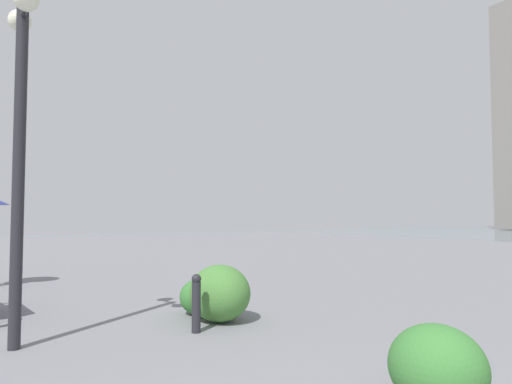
% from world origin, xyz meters
% --- Properties ---
extents(lamppost, '(0.98, 0.28, 4.18)m').
position_xyz_m(lamppost, '(5.47, 1.38, 2.77)').
color(lamppost, '#232328').
rests_on(lamppost, ground).
extents(bollard_mid, '(0.13, 0.13, 0.78)m').
position_xyz_m(bollard_mid, '(5.04, -0.74, 0.41)').
color(bollard_mid, '#232328').
rests_on(bollard_mid, ground).
extents(shrub_low, '(0.80, 0.72, 0.68)m').
position_xyz_m(shrub_low, '(1.73, -1.30, 0.34)').
color(shrub_low, '#387533').
rests_on(shrub_low, ground).
extents(shrub_round, '(0.65, 0.59, 0.55)m').
position_xyz_m(shrub_round, '(6.06, -1.27, 0.28)').
color(shrub_round, '#387533').
rests_on(shrub_round, ground).
extents(shrub_wide, '(0.98, 0.88, 0.83)m').
position_xyz_m(shrub_wide, '(5.44, -1.31, 0.42)').
color(shrub_wide, '#477F38').
rests_on(shrub_wide, ground).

